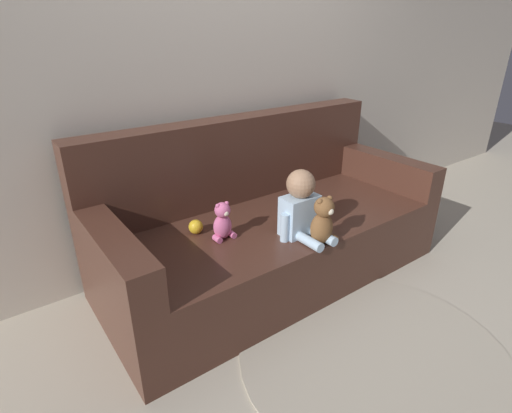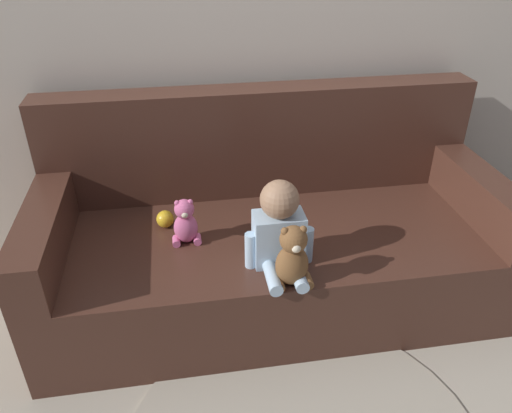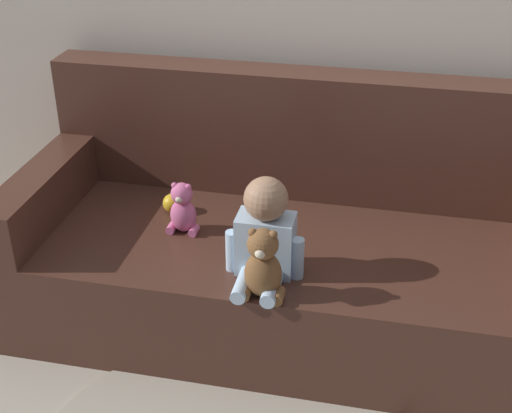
# 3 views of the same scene
# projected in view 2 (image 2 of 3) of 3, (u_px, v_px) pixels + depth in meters

# --- Properties ---
(ground_plane) EXTENTS (12.00, 12.00, 0.00)m
(ground_plane) POSITION_uv_depth(u_px,v_px,m) (272.00, 295.00, 2.60)
(ground_plane) COLOR #B7AD99
(wall_back) EXTENTS (8.00, 0.05, 2.60)m
(wall_back) POSITION_uv_depth(u_px,v_px,m) (254.00, 13.00, 2.40)
(wall_back) COLOR beige
(wall_back) RESTS_ON ground_plane
(couch) EXTENTS (2.19, 0.95, 0.99)m
(couch) POSITION_uv_depth(u_px,v_px,m) (270.00, 236.00, 2.49)
(couch) COLOR #47281E
(couch) RESTS_ON ground_plane
(person_baby) EXTENTS (0.29, 0.31, 0.39)m
(person_baby) POSITION_uv_depth(u_px,v_px,m) (279.00, 229.00, 2.06)
(person_baby) COLOR silver
(person_baby) RESTS_ON couch
(teddy_bear_brown) EXTENTS (0.16, 0.13, 0.28)m
(teddy_bear_brown) POSITION_uv_depth(u_px,v_px,m) (292.00, 258.00, 1.96)
(teddy_bear_brown) COLOR brown
(teddy_bear_brown) RESTS_ON couch
(plush_toy_side) EXTENTS (0.13, 0.10, 0.22)m
(plush_toy_side) POSITION_uv_depth(u_px,v_px,m) (185.00, 223.00, 2.22)
(plush_toy_side) COLOR #DB6699
(plush_toy_side) RESTS_ON couch
(toy_ball) EXTENTS (0.08, 0.08, 0.08)m
(toy_ball) POSITION_uv_depth(u_px,v_px,m) (165.00, 219.00, 2.37)
(toy_ball) COLOR gold
(toy_ball) RESTS_ON couch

